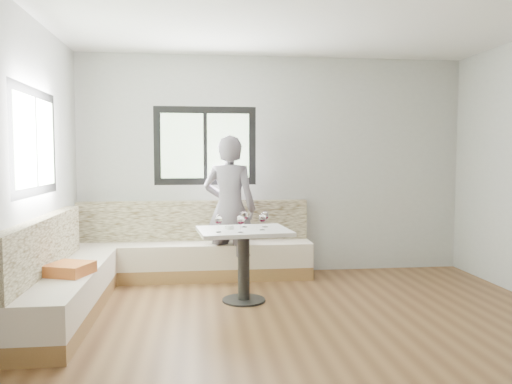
% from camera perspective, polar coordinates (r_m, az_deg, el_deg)
% --- Properties ---
extents(room, '(5.01, 5.01, 2.81)m').
position_cam_1_polar(room, '(4.12, 6.23, 2.60)').
color(room, brown).
rests_on(room, ground).
extents(banquette, '(2.90, 2.80, 0.95)m').
position_cam_1_polar(banquette, '(5.72, -12.56, -7.97)').
color(banquette, olive).
rests_on(banquette, ground).
extents(table, '(1.00, 0.82, 0.76)m').
position_cam_1_polar(table, '(5.23, -1.42, -6.33)').
color(table, black).
rests_on(table, ground).
extents(person, '(0.74, 0.59, 1.77)m').
position_cam_1_polar(person, '(6.04, -3.03, -1.92)').
color(person, slate).
rests_on(person, ground).
extents(olive_ramekin, '(0.09, 0.09, 0.04)m').
position_cam_1_polar(olive_ramekin, '(5.22, -3.08, -4.04)').
color(olive_ramekin, white).
rests_on(olive_ramekin, table).
extents(wine_glass_a, '(0.08, 0.08, 0.17)m').
position_cam_1_polar(wine_glass_a, '(4.98, -4.30, -3.24)').
color(wine_glass_a, white).
rests_on(wine_glass_a, table).
extents(wine_glass_b, '(0.08, 0.08, 0.17)m').
position_cam_1_polar(wine_glass_b, '(4.95, -1.76, -3.29)').
color(wine_glass_b, white).
rests_on(wine_glass_b, table).
extents(wine_glass_c, '(0.08, 0.08, 0.17)m').
position_cam_1_polar(wine_glass_c, '(5.12, 0.74, -3.04)').
color(wine_glass_c, white).
rests_on(wine_glass_c, table).
extents(wine_glass_d, '(0.08, 0.08, 0.17)m').
position_cam_1_polar(wine_glass_d, '(5.33, -1.32, -2.75)').
color(wine_glass_d, white).
rests_on(wine_glass_d, table).
extents(wine_glass_e, '(0.08, 0.08, 0.17)m').
position_cam_1_polar(wine_glass_e, '(5.34, 1.06, -2.74)').
color(wine_glass_e, white).
rests_on(wine_glass_e, table).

